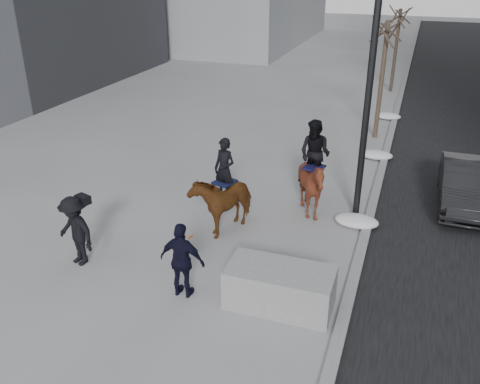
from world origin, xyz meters
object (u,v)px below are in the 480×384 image
(planter, at_px, (280,287))
(mounted_left, at_px, (223,196))
(mounted_right, at_px, (312,179))
(car_near, at_px, (465,184))

(planter, height_order, mounted_left, mounted_left)
(planter, bearing_deg, mounted_right, 93.49)
(planter, xyz_separation_m, car_near, (3.88, 6.48, 0.21))
(mounted_left, bearing_deg, mounted_right, 35.34)
(car_near, bearing_deg, mounted_left, -149.66)
(planter, relative_size, mounted_right, 0.80)
(mounted_right, bearing_deg, car_near, 27.50)
(planter, xyz_separation_m, mounted_left, (-2.37, 2.83, 0.49))
(mounted_right, bearing_deg, planter, -86.51)
(planter, bearing_deg, mounted_left, 129.90)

